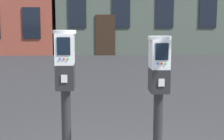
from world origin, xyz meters
TOP-DOWN VIEW (x-y plane):
  - parking_meter_near_kerb at (-0.53, -0.20)m, footprint 0.22×0.25m
  - parking_meter_twin_adjacent at (0.36, -0.20)m, footprint 0.22×0.25m

SIDE VIEW (x-z plane):
  - parking_meter_twin_adjacent at x=0.36m, z-range 0.42..1.92m
  - parking_meter_near_kerb at x=-0.53m, z-range 0.43..1.99m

